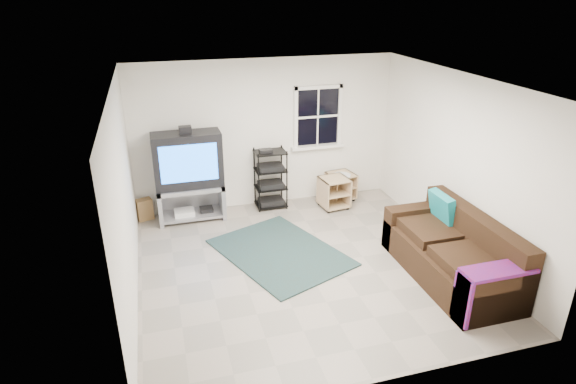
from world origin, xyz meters
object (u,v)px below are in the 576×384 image
object	(u,v)px
tv_unit	(188,169)
side_table_right	(340,184)
side_table_left	(333,191)
sofa	(453,254)
av_rack	(271,182)

from	to	relation	value
tv_unit	side_table_right	xyz separation A→B (m)	(2.74, 0.07, -0.60)
side_table_left	sofa	size ratio (longest dim) A/B	0.26
tv_unit	side_table_right	size ratio (longest dim) A/B	3.07
side_table_right	sofa	world-z (taller)	sofa
tv_unit	side_table_right	distance (m)	2.80
tv_unit	av_rack	distance (m)	1.48
tv_unit	side_table_right	bearing A→B (deg)	1.50
tv_unit	sofa	size ratio (longest dim) A/B	0.76
av_rack	sofa	distance (m)	3.42
av_rack	side_table_right	world-z (taller)	av_rack
side_table_right	av_rack	bearing A→B (deg)	179.60
tv_unit	side_table_left	size ratio (longest dim) A/B	2.93
tv_unit	sofa	bearing A→B (deg)	-41.06
av_rack	sofa	size ratio (longest dim) A/B	0.51
av_rack	side_table_left	distance (m)	1.13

